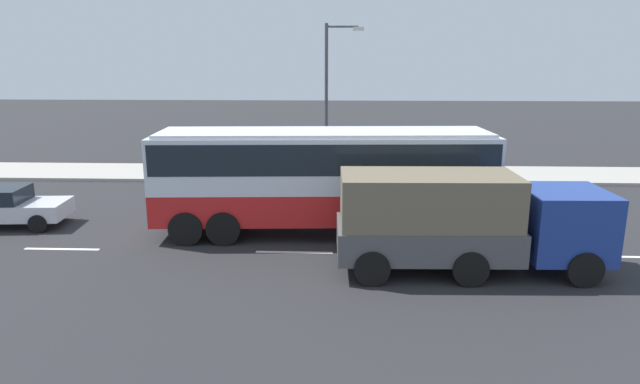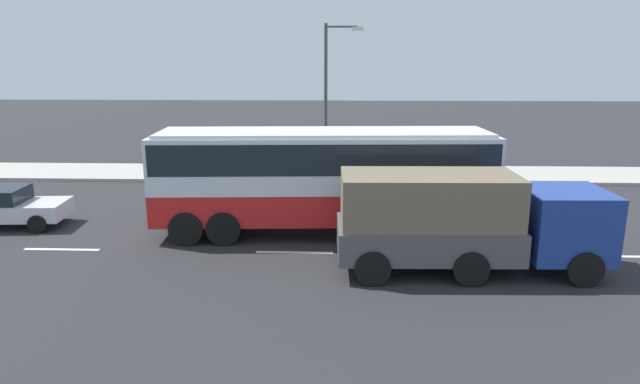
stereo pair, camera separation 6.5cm
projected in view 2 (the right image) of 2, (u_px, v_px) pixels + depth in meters
The scene contains 8 objects.
ground_plane at pixel (352, 228), 19.58m from camera, with size 120.00×120.00×0.00m, color #28282B.
sidewalk_curb at pixel (348, 174), 28.43m from camera, with size 80.00×4.00×0.15m, color #A8A399.
lane_centreline at pixel (366, 253), 17.09m from camera, with size 34.46×0.16×0.01m.
coach_bus at pixel (324, 170), 18.63m from camera, with size 11.46×3.34×3.53m.
cargo_truck at pixel (465, 219), 15.40m from camera, with size 7.44×2.66×2.79m.
pedestrian_near_curb at pixel (445, 154), 28.03m from camera, with size 0.32×0.32×1.69m.
pedestrian_at_crossing at pixel (387, 157), 27.18m from camera, with size 0.32×0.32×1.69m.
street_lamp at pixel (329, 93), 25.72m from camera, with size 1.78×0.24×7.25m.
Camera 2 is at (-0.43, -18.74, 5.89)m, focal length 31.05 mm.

